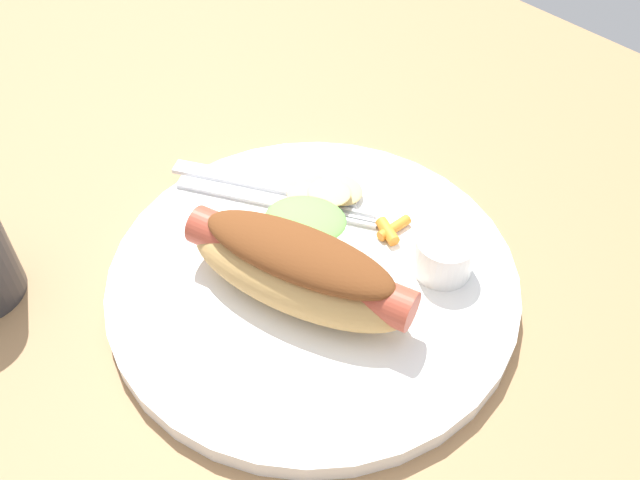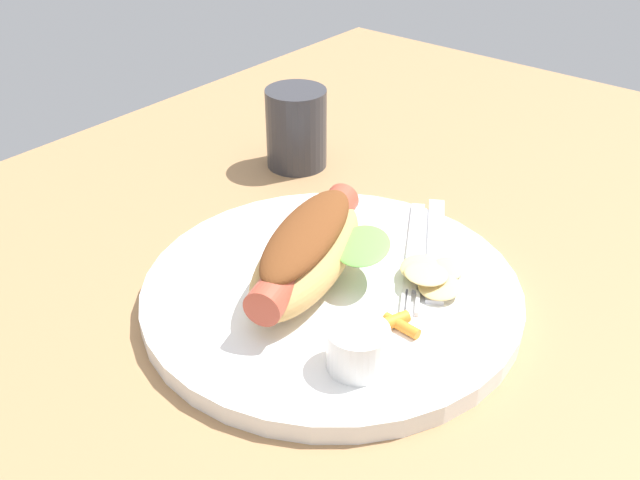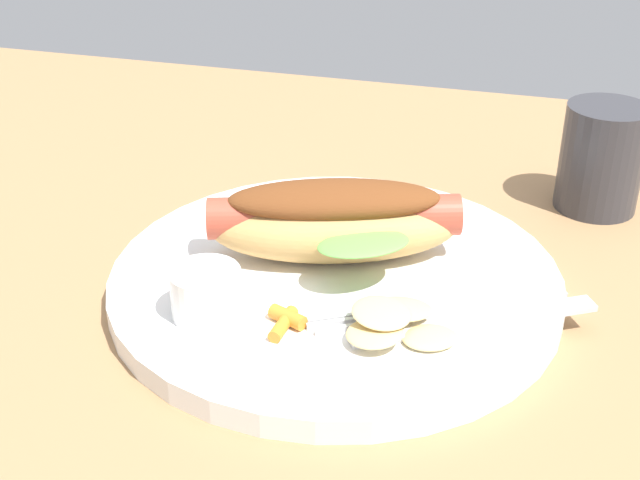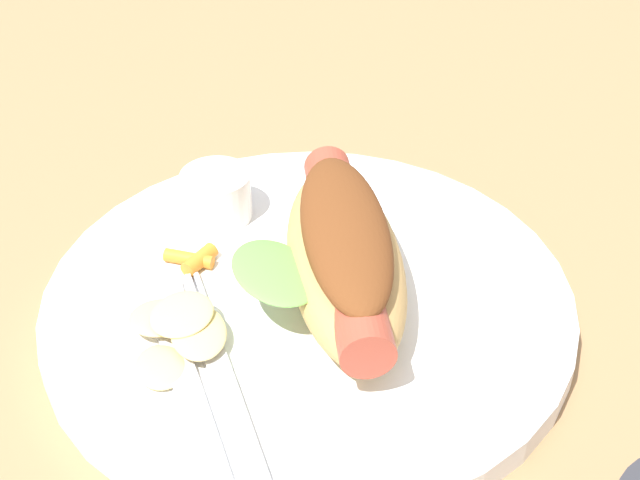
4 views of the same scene
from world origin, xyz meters
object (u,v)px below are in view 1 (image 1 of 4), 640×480
sauce_ramekin (444,255)px  knife (264,183)px  chips_pile (323,191)px  fork (272,201)px  carrot_garnish (391,230)px  plate (313,281)px  hot_dog (299,267)px

sauce_ramekin → knife: 16.29cm
sauce_ramekin → chips_pile: 11.47cm
fork → chips_pile: (2.47, 3.26, 0.64)cm
chips_pile → knife: bearing=-152.4°
carrot_garnish → knife: bearing=-162.4°
plate → fork: bearing=160.7°
sauce_ramekin → carrot_garnish: (-5.00, -0.09, -1.11)cm
sauce_ramekin → carrot_garnish: size_ratio=1.43×
hot_dog → chips_pile: hot_dog is taller
hot_dog → sauce_ramekin: size_ratio=4.13×
knife → plate: bearing=-51.4°
fork → knife: same height
plate → chips_pile: (-5.22, 5.96, 1.64)cm
plate → knife: (-9.69, 3.63, 0.98)cm
hot_dog → carrot_garnish: size_ratio=5.88×
fork → carrot_garnish: carrot_garnish is taller
knife → chips_pile: size_ratio=2.19×
carrot_garnish → sauce_ramekin: bearing=1.0°
fork → chips_pile: chips_pile is taller
sauce_ramekin → chips_pile: size_ratio=0.60×
plate → knife: size_ratio=1.90×
chips_pile → carrot_garnish: size_ratio=2.37×
fork → knife: bearing=125.0°
carrot_garnish → chips_pile: bearing=-170.2°
plate → carrot_garnish: carrot_garnish is taller
hot_dog → chips_pile: size_ratio=2.48×
hot_dog → fork: size_ratio=1.18×
knife → fork: bearing=-55.9°
sauce_ramekin → fork: size_ratio=0.29×
sauce_ramekin → chips_pile: bearing=-174.0°
fork → chips_pile: size_ratio=2.10×
plate → knife: 10.39cm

